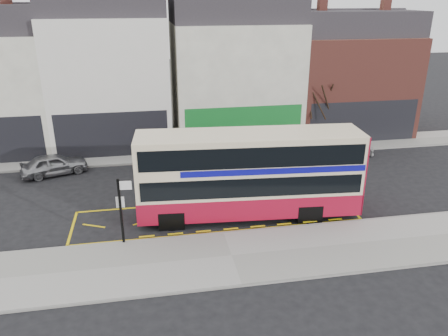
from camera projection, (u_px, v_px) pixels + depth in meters
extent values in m
plane|color=black|center=(222.00, 231.00, 20.54)|extent=(120.00, 120.00, 0.00)
cube|color=#9D9B95|center=(232.00, 257.00, 18.40)|extent=(40.00, 4.00, 0.15)
cube|color=gray|center=(224.00, 234.00, 20.16)|extent=(40.00, 0.15, 0.15)
cube|color=#9D9B95|center=(195.00, 152.00, 30.57)|extent=(50.00, 3.00, 0.15)
cube|color=silver|center=(112.00, 81.00, 31.68)|extent=(8.00, 8.00, 9.00)
cube|color=#28262B|center=(104.00, 2.00, 29.69)|extent=(8.00, 7.20, 1.80)
cube|color=black|center=(113.00, 136.00, 29.12)|extent=(7.36, 0.06, 3.20)
cube|color=black|center=(113.00, 139.00, 29.21)|extent=(5.60, 0.04, 2.00)
cube|color=white|center=(233.00, 81.00, 33.26)|extent=(9.00, 8.00, 8.50)
cube|color=#28262B|center=(234.00, 9.00, 31.35)|extent=(9.00, 7.20, 1.80)
cube|color=#136F27|center=(244.00, 129.00, 30.60)|extent=(8.28, 0.06, 3.20)
cube|color=black|center=(244.00, 132.00, 30.69)|extent=(6.30, 0.04, 2.00)
cube|color=brown|center=(343.00, 83.00, 34.92)|extent=(9.00, 8.00, 7.50)
cube|color=#28262B|center=(349.00, 22.00, 33.20)|extent=(9.00, 7.20, 1.80)
cube|color=brown|center=(322.00, 5.00, 31.36)|extent=(0.60, 0.60, 1.20)
cube|color=brown|center=(386.00, 4.00, 32.18)|extent=(0.60, 0.60, 1.20)
cube|color=black|center=(363.00, 123.00, 32.08)|extent=(8.28, 0.06, 3.20)
cube|color=black|center=(363.00, 125.00, 32.17)|extent=(6.30, 0.04, 2.00)
cube|color=beige|center=(249.00, 172.00, 21.19)|extent=(10.93, 3.25, 3.97)
cube|color=maroon|center=(248.00, 199.00, 21.73)|extent=(10.97, 3.29, 1.08)
cube|color=maroon|center=(356.00, 168.00, 21.71)|extent=(0.25, 2.49, 3.97)
cube|color=black|center=(249.00, 178.00, 21.29)|extent=(10.51, 3.27, 0.93)
cube|color=black|center=(250.00, 149.00, 20.75)|extent=(10.51, 3.27, 0.98)
cube|color=#0E0C8E|center=(269.00, 162.00, 21.10)|extent=(8.78, 3.13, 0.29)
cube|color=black|center=(138.00, 187.00, 20.87)|extent=(0.23, 2.25, 1.57)
cube|color=black|center=(135.00, 153.00, 20.24)|extent=(0.23, 2.25, 0.98)
cube|color=black|center=(137.00, 169.00, 20.53)|extent=(0.18, 1.71, 0.34)
cube|color=beige|center=(250.00, 134.00, 20.48)|extent=(10.92, 3.15, 0.12)
cylinder|color=black|center=(172.00, 221.00, 20.49)|extent=(1.00, 0.35, 0.98)
cylinder|color=black|center=(172.00, 200.00, 22.53)|extent=(1.00, 0.35, 0.98)
cylinder|color=black|center=(310.00, 214.00, 21.13)|extent=(1.00, 0.35, 0.98)
cylinder|color=black|center=(298.00, 194.00, 23.17)|extent=(1.00, 0.35, 0.98)
cube|color=black|center=(121.00, 211.00, 18.81)|extent=(0.11, 0.11, 3.05)
cube|color=white|center=(126.00, 185.00, 18.38)|extent=(0.55, 0.09, 0.45)
cube|color=white|center=(120.00, 202.00, 18.72)|extent=(0.36, 0.06, 0.51)
imported|color=#98989C|center=(54.00, 164.00, 26.81)|extent=(4.19, 2.75, 1.33)
imported|color=#47494F|center=(182.00, 154.00, 28.37)|extent=(4.41, 2.37, 1.38)
imported|color=#B9B9B9|center=(342.00, 147.00, 29.85)|extent=(4.74, 2.34, 1.33)
cylinder|color=black|center=(316.00, 130.00, 32.10)|extent=(0.24, 0.24, 2.16)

